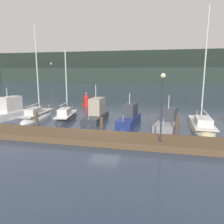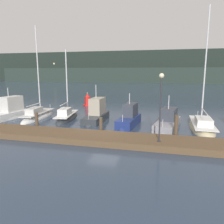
% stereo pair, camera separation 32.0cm
% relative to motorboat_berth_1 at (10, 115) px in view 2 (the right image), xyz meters
% --- Properties ---
extents(ground_plane, '(400.00, 400.00, 0.00)m').
position_rel_motorboat_berth_1_xyz_m(ground_plane, '(11.60, -2.79, -0.40)').
color(ground_plane, '#2D3D51').
extents(dock, '(31.08, 2.80, 0.45)m').
position_rel_motorboat_berth_1_xyz_m(dock, '(11.60, -5.27, -0.18)').
color(dock, brown).
rests_on(dock, ground).
extents(mooring_pile_1, '(0.28, 0.28, 1.56)m').
position_rel_motorboat_berth_1_xyz_m(mooring_pile_1, '(5.70, -3.62, 0.38)').
color(mooring_pile_1, '#4C3D2D').
rests_on(mooring_pile_1, ground).
extents(mooring_pile_2, '(0.28, 0.28, 1.42)m').
position_rel_motorboat_berth_1_xyz_m(mooring_pile_2, '(11.60, -3.62, 0.30)').
color(mooring_pile_2, '#4C3D2D').
rests_on(mooring_pile_2, ground).
extents(mooring_pile_3, '(0.28, 0.28, 1.90)m').
position_rel_motorboat_berth_1_xyz_m(mooring_pile_3, '(17.49, -3.62, 0.55)').
color(mooring_pile_3, '#4C3D2D').
rests_on(mooring_pile_3, ground).
extents(motorboat_berth_1, '(2.36, 5.39, 4.06)m').
position_rel_motorboat_berth_1_xyz_m(motorboat_berth_1, '(0.00, 0.00, 0.00)').
color(motorboat_berth_1, white).
rests_on(motorboat_berth_1, ground).
extents(sailboat_berth_2, '(2.26, 6.82, 10.48)m').
position_rel_motorboat_berth_1_xyz_m(sailboat_berth_2, '(2.93, 0.89, -0.25)').
color(sailboat_berth_2, white).
rests_on(sailboat_berth_2, ground).
extents(sailboat_berth_3, '(2.62, 6.06, 7.93)m').
position_rel_motorboat_berth_1_xyz_m(sailboat_berth_3, '(6.31, 1.04, -0.25)').
color(sailboat_berth_3, '#2D3338').
rests_on(sailboat_berth_3, ground).
extents(motorboat_berth_4, '(1.75, 5.31, 4.38)m').
position_rel_motorboat_berth_1_xyz_m(motorboat_berth_4, '(9.69, 1.02, 0.02)').
color(motorboat_berth_4, '#2D3338').
rests_on(motorboat_berth_4, ground).
extents(motorboat_berth_5, '(2.02, 5.03, 3.72)m').
position_rel_motorboat_berth_1_xyz_m(motorboat_berth_5, '(13.32, 0.02, -0.05)').
color(motorboat_berth_5, navy).
rests_on(motorboat_berth_5, ground).
extents(motorboat_berth_6, '(2.76, 5.91, 3.45)m').
position_rel_motorboat_berth_1_xyz_m(motorboat_berth_6, '(16.91, -0.21, -0.07)').
color(motorboat_berth_6, gray).
rests_on(motorboat_berth_6, ground).
extents(sailboat_berth_7, '(2.21, 7.31, 11.35)m').
position_rel_motorboat_berth_1_xyz_m(sailboat_berth_7, '(19.95, 0.59, -0.28)').
color(sailboat_berth_7, beige).
rests_on(sailboat_berth_7, ground).
extents(channel_buoy, '(1.28, 1.28, 1.99)m').
position_rel_motorboat_berth_1_xyz_m(channel_buoy, '(5.17, 10.63, 0.34)').
color(channel_buoy, red).
rests_on(channel_buoy, ground).
extents(dock_lamppost, '(0.32, 0.32, 4.55)m').
position_rel_motorboat_berth_1_xyz_m(dock_lamppost, '(16.33, -5.73, 3.04)').
color(dock_lamppost, '#2D2D33').
rests_on(dock_lamppost, dock).
extents(hillside_backdrop, '(240.00, 23.00, 14.77)m').
position_rel_motorboat_berth_1_xyz_m(hillside_backdrop, '(10.96, 90.70, 6.39)').
color(hillside_backdrop, '#1E2823').
rests_on(hillside_backdrop, ground).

